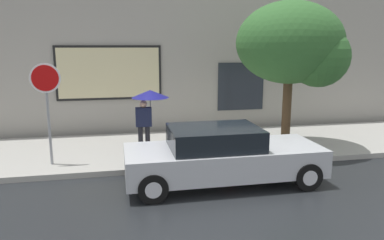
{
  "coord_description": "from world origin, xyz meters",
  "views": [
    {
      "loc": [
        -2.24,
        -8.01,
        3.25
      ],
      "look_at": [
        -0.23,
        1.8,
        1.2
      ],
      "focal_mm": 34.4,
      "sensor_mm": 36.0,
      "label": 1
    }
  ],
  "objects_px": {
    "street_tree": "(296,46)",
    "pedestrian_with_umbrella": "(148,102)",
    "stop_sign": "(46,94)",
    "fire_hydrant": "(232,143)",
    "parked_car": "(222,156)"
  },
  "relations": [
    {
      "from": "fire_hydrant",
      "to": "parked_car",
      "type": "bearing_deg",
      "value": -116.08
    },
    {
      "from": "parked_car",
      "to": "fire_hydrant",
      "type": "height_order",
      "value": "parked_car"
    },
    {
      "from": "stop_sign",
      "to": "pedestrian_with_umbrella",
      "type": "bearing_deg",
      "value": 13.66
    },
    {
      "from": "pedestrian_with_umbrella",
      "to": "stop_sign",
      "type": "distance_m",
      "value": 2.74
    },
    {
      "from": "parked_car",
      "to": "fire_hydrant",
      "type": "bearing_deg",
      "value": 63.92
    },
    {
      "from": "parked_car",
      "to": "stop_sign",
      "type": "distance_m",
      "value": 4.71
    },
    {
      "from": "street_tree",
      "to": "stop_sign",
      "type": "distance_m",
      "value": 7.07
    },
    {
      "from": "parked_car",
      "to": "stop_sign",
      "type": "height_order",
      "value": "stop_sign"
    },
    {
      "from": "parked_car",
      "to": "pedestrian_with_umbrella",
      "type": "xyz_separation_m",
      "value": [
        -1.49,
        2.47,
        0.96
      ]
    },
    {
      "from": "parked_car",
      "to": "pedestrian_with_umbrella",
      "type": "relative_size",
      "value": 2.51
    },
    {
      "from": "street_tree",
      "to": "stop_sign",
      "type": "bearing_deg",
      "value": -177.44
    },
    {
      "from": "pedestrian_with_umbrella",
      "to": "stop_sign",
      "type": "xyz_separation_m",
      "value": [
        -2.64,
        -0.64,
        0.38
      ]
    },
    {
      "from": "fire_hydrant",
      "to": "stop_sign",
      "type": "bearing_deg",
      "value": 177.0
    },
    {
      "from": "street_tree",
      "to": "pedestrian_with_umbrella",
      "type": "bearing_deg",
      "value": 175.65
    },
    {
      "from": "parked_car",
      "to": "pedestrian_with_umbrella",
      "type": "height_order",
      "value": "pedestrian_with_umbrella"
    }
  ]
}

